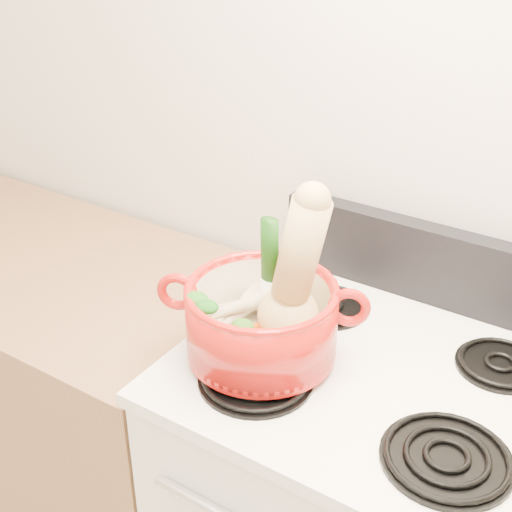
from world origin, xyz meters
The scene contains 22 objects.
wall_back centered at (0.00, 1.75, 1.30)m, with size 3.50×0.02×2.60m, color silver.
cooktop centered at (0.00, 1.40, 0.93)m, with size 0.78×0.67×0.03m, color white.
control_backsplash centered at (0.00, 1.70, 1.04)m, with size 0.76×0.05×0.18m, color black.
counter_left centered at (-1.07, 1.40, 0.45)m, with size 1.36×0.65×0.90m, color #8B6341.
burner_front_left centered at (-0.19, 1.24, 0.96)m, with size 0.22×0.22×0.02m, color black.
burner_front_right centered at (0.19, 1.24, 0.96)m, with size 0.22×0.22×0.02m, color black.
burner_back_left centered at (-0.19, 1.54, 0.96)m, with size 0.17×0.17×0.02m, color black.
burner_back_right centered at (0.19, 1.54, 0.96)m, with size 0.17×0.17×0.02m, color black.
dutch_oven centered at (-0.22, 1.31, 1.04)m, with size 0.30×0.30×0.15m, color #AF140F.
pot_handle_left centered at (-0.37, 1.24, 1.09)m, with size 0.08×0.08×0.02m, color #AF140F.
pot_handle_right centered at (-0.07, 1.37, 1.09)m, with size 0.08×0.08×0.02m, color #AF140F.
squash centered at (-0.18, 1.34, 1.15)m, with size 0.13×0.13×0.31m, color tan, non-canonical shape.
leek centered at (-0.23, 1.35, 1.12)m, with size 0.04×0.04×0.25m, color white.
ginger centered at (-0.21, 1.38, 1.02)m, with size 0.08×0.06×0.05m, color #CCB77D.
parsnip_0 centered at (-0.30, 1.32, 1.02)m, with size 0.04×0.04×0.22m, color beige.
parsnip_1 centered at (-0.31, 1.35, 1.03)m, with size 0.04×0.04×0.18m, color beige.
parsnip_2 centered at (-0.27, 1.37, 1.03)m, with size 0.04×0.04×0.17m, color beige.
parsnip_3 centered at (-0.29, 1.33, 1.04)m, with size 0.04×0.04×0.18m, color beige.
parsnip_4 centered at (-0.26, 1.36, 1.05)m, with size 0.04×0.04×0.21m, color beige.
carrot_0 centered at (-0.24, 1.28, 1.02)m, with size 0.04×0.04×0.18m, color #CE5B0A.
carrot_1 centered at (-0.25, 1.27, 1.03)m, with size 0.03×0.03×0.16m, color #DC4A0B.
carrot_2 centered at (-0.20, 1.27, 1.03)m, with size 0.03×0.03×0.17m, color #BB3A09.
Camera 1 is at (0.40, 0.34, 1.83)m, focal length 50.00 mm.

